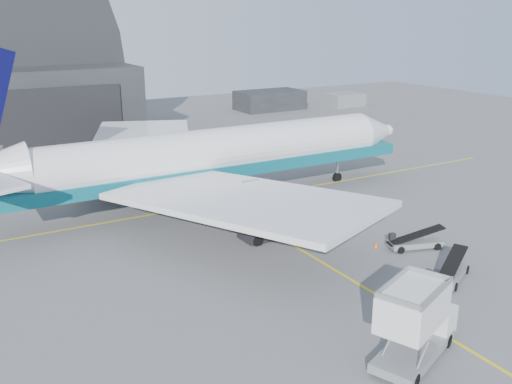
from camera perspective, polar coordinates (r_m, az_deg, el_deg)
ground at (r=45.97m, az=7.96°, el=-7.77°), size 200.00×200.00×0.00m
taxi_lines at (r=55.64m, az=-0.07°, el=-3.06°), size 80.00×42.12×0.02m
distant_bldg_a at (r=124.14m, az=1.37°, el=8.26°), size 14.00×8.00×4.00m
distant_bldg_b at (r=130.62m, az=8.75°, el=8.52°), size 8.00×6.00×2.80m
airliner at (r=59.64m, az=-5.54°, el=3.48°), size 53.07×51.46×18.62m
catering_truck at (r=34.78m, az=15.64°, el=-12.49°), size 7.40×4.99×4.78m
pushback_tug at (r=51.68m, az=1.09°, el=-3.76°), size 4.62×2.80×2.10m
belt_loader_a at (r=46.21m, az=18.87°, el=-7.61°), size 5.09×3.68×1.97m
belt_loader_b at (r=51.27m, az=15.58°, el=-4.84°), size 5.07×2.93×1.90m
traffic_cone at (r=50.78m, az=11.90°, el=-5.22°), size 0.33×0.33×0.48m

